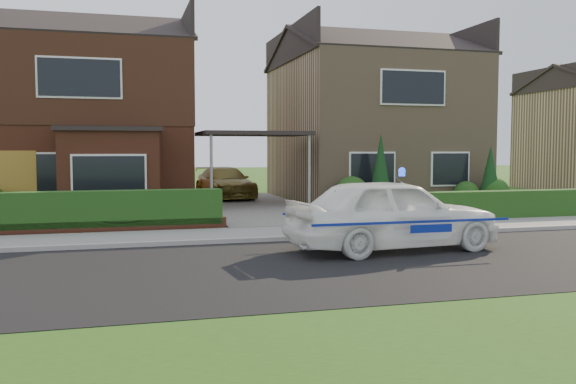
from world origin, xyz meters
name	(u,v)px	position (x,y,z in m)	size (l,w,h in m)	color
ground	(375,263)	(0.00, 0.00, 0.00)	(120.00, 120.00, 0.00)	#1F4713
road	(375,263)	(0.00, 0.00, 0.00)	(60.00, 6.00, 0.02)	black
kerb	(323,237)	(0.00, 3.05, 0.06)	(60.00, 0.16, 0.12)	#9E9993
sidewalk	(310,232)	(0.00, 4.10, 0.05)	(60.00, 2.00, 0.10)	slate
grass_verge	(557,345)	(0.00, -5.00, 0.00)	(60.00, 4.00, 0.01)	#1F4713
driveway	(253,207)	(0.00, 11.00, 0.06)	(3.80, 12.00, 0.12)	#666059
house_left	(87,105)	(-5.78, 13.90, 3.81)	(7.50, 9.53, 7.25)	brown
house_right	(370,114)	(5.80, 13.99, 3.66)	(7.50, 8.06, 7.25)	#927659
carport_link	(253,135)	(0.00, 10.95, 2.66)	(3.80, 3.00, 2.77)	black
dwarf_wall	(71,229)	(-5.80, 5.30, 0.18)	(7.70, 0.25, 0.36)	brown
hedge_left	(72,235)	(-5.80, 5.45, 0.00)	(7.50, 0.55, 0.90)	#113713
hedge_right	(482,221)	(5.80, 5.35, 0.00)	(7.50, 0.55, 0.80)	#113713
shrub_left_mid	(141,196)	(-4.00, 9.30, 0.66)	(1.32, 1.32, 1.32)	#113713
shrub_left_near	(190,202)	(-2.40, 9.60, 0.42)	(0.84, 0.84, 0.84)	#113713
shrub_right_near	(352,193)	(3.20, 9.40, 0.60)	(1.20, 1.20, 1.20)	#113713
shrub_right_mid	(466,194)	(7.80, 9.50, 0.48)	(0.96, 0.96, 0.96)	#113713
shrub_right_far	(495,192)	(8.80, 9.20, 0.54)	(1.08, 1.08, 1.08)	#113713
conifer_a	(381,173)	(4.20, 9.20, 1.30)	(0.90, 0.90, 2.60)	black
conifer_b	(490,177)	(8.60, 9.20, 1.10)	(0.90, 0.90, 2.20)	black
police_car	(393,214)	(0.92, 1.20, 0.77)	(4.18, 4.69, 1.71)	white
driveway_car	(225,183)	(-0.43, 14.50, 0.76)	(1.79, 4.40, 1.28)	olive
potted_plant_a	(70,212)	(-5.98, 7.38, 0.39)	(0.41, 0.28, 0.78)	gray
potted_plant_b	(116,209)	(-4.76, 7.57, 0.43)	(0.47, 0.38, 0.86)	gray
potted_plant_c	(189,204)	(-2.50, 9.00, 0.38)	(0.43, 0.43, 0.77)	gray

